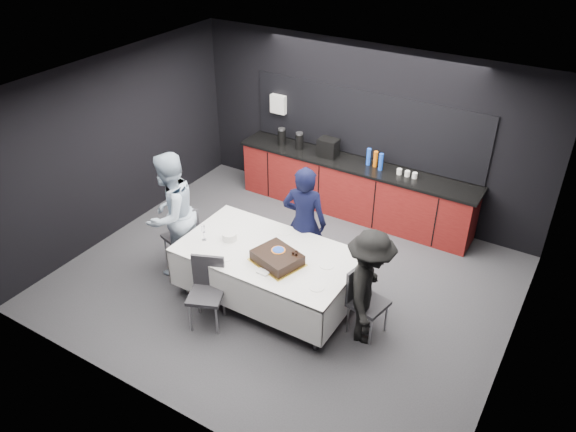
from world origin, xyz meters
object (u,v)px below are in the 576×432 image
object	(u,v)px
plate_stack	(230,236)
person_right	(369,288)
party_table	(268,260)
champagne_flute	(203,230)
person_left	(171,214)
chair_left	(183,234)
chair_near	(207,286)
chair_right	(364,295)
cake_assembly	(277,258)
person_center	(304,223)

from	to	relation	value
plate_stack	person_right	world-z (taller)	person_right
party_table	champagne_flute	size ratio (longest dim) A/B	10.36
person_left	chair_left	bearing A→B (deg)	147.77
chair_near	chair_left	bearing A→B (deg)	143.87
chair_right	person_right	size ratio (longest dim) A/B	0.60
person_left	chair_near	bearing A→B (deg)	57.01
champagne_flute	chair_left	xyz separation A→B (m)	(-0.60, 0.23, -0.40)
cake_assembly	chair_near	bearing A→B (deg)	-138.13
cake_assembly	chair_right	distance (m)	1.16
plate_stack	chair_near	world-z (taller)	chair_near
party_table	champagne_flute	bearing A→B (deg)	-165.59
person_center	person_left	size ratio (longest dim) A/B	0.94
champagne_flute	chair_near	distance (m)	0.79
chair_left	person_right	distance (m)	2.90
party_table	chair_left	distance (m)	1.47
cake_assembly	champagne_flute	distance (m)	1.11
party_table	chair_left	size ratio (longest dim) A/B	2.51
champagne_flute	person_right	xyz separation A→B (m)	(2.29, 0.23, -0.17)
cake_assembly	chair_near	size ratio (longest dim) A/B	0.78
chair_left	person_center	distance (m)	1.77
person_right	chair_left	bearing A→B (deg)	72.29
person_right	cake_assembly	bearing A→B (deg)	79.62
party_table	champagne_flute	xyz separation A→B (m)	(-0.87, -0.22, 0.30)
chair_right	person_left	size ratio (longest dim) A/B	0.51
party_table	person_right	xyz separation A→B (m)	(1.42, 0.01, 0.13)
plate_stack	champagne_flute	world-z (taller)	champagne_flute
plate_stack	person_right	distance (m)	2.01
chair_right	person_center	bearing A→B (deg)	152.49
champagne_flute	chair_near	size ratio (longest dim) A/B	0.24
person_left	person_right	distance (m)	2.96
party_table	chair_near	size ratio (longest dim) A/B	2.51
champagne_flute	cake_assembly	bearing A→B (deg)	4.00
chair_near	person_left	world-z (taller)	person_left
plate_stack	person_right	bearing A→B (deg)	1.18
champagne_flute	person_center	bearing A→B (deg)	44.18
chair_right	person_left	world-z (taller)	person_left
cake_assembly	champagne_flute	xyz separation A→B (m)	(-1.10, -0.08, 0.08)
champagne_flute	chair_left	size ratio (longest dim) A/B	0.24
plate_stack	chair_left	distance (m)	0.93
cake_assembly	party_table	bearing A→B (deg)	147.99
person_center	person_left	bearing A→B (deg)	13.50
chair_right	person_center	distance (m)	1.39
chair_near	chair_right	bearing A→B (deg)	25.99
champagne_flute	plate_stack	bearing A→B (deg)	33.21
chair_right	person_left	xyz separation A→B (m)	(-2.86, -0.22, 0.38)
cake_assembly	person_center	xyz separation A→B (m)	(-0.12, 0.88, -0.00)
chair_left	person_left	world-z (taller)	person_left
chair_right	person_center	xyz separation A→B (m)	(-1.20, 0.63, 0.32)
chair_right	person_right	world-z (taller)	person_right
champagne_flute	chair_left	distance (m)	0.76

